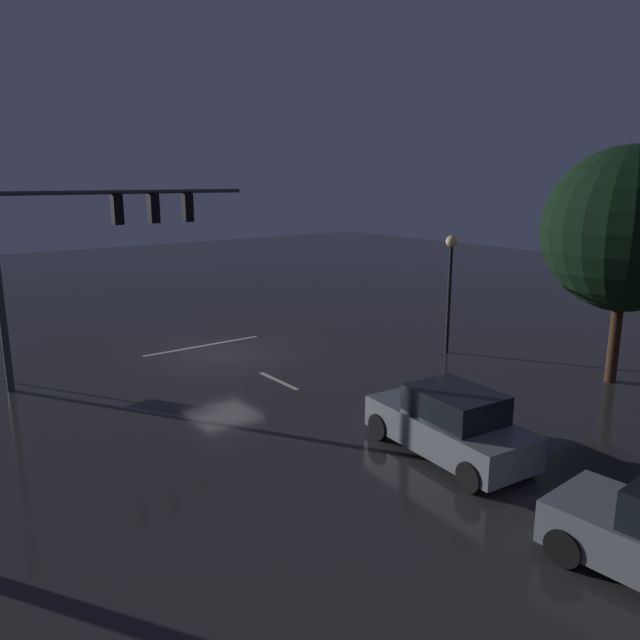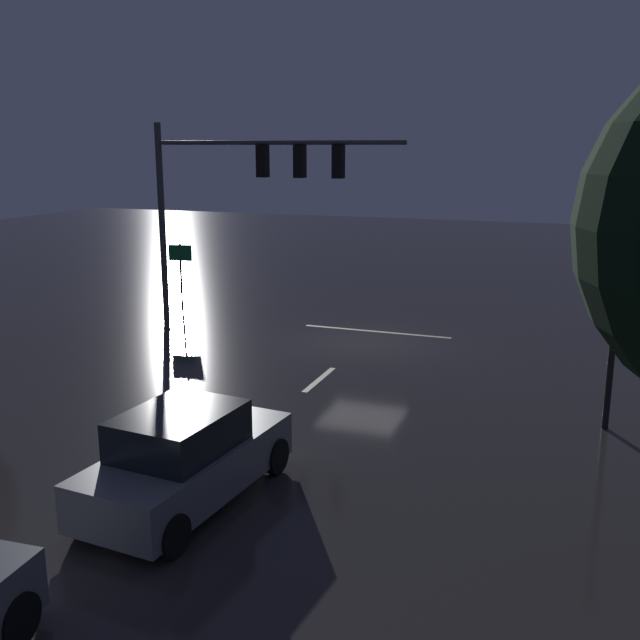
% 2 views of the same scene
% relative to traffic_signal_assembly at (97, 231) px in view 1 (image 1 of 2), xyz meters
% --- Properties ---
extents(ground_plane, '(80.00, 80.00, 0.00)m').
position_rel_traffic_signal_assembly_xyz_m(ground_plane, '(-4.20, 0.30, -4.87)').
color(ground_plane, '#2D2B2B').
extents(traffic_signal_assembly, '(8.54, 0.47, 6.77)m').
position_rel_traffic_signal_assembly_xyz_m(traffic_signal_assembly, '(0.00, 0.00, 0.00)').
color(traffic_signal_assembly, '#383A3D').
rests_on(traffic_signal_assembly, ground_plane).
extents(lane_dash_far, '(0.16, 2.20, 0.01)m').
position_rel_traffic_signal_assembly_xyz_m(lane_dash_far, '(-4.20, 4.30, -4.87)').
color(lane_dash_far, beige).
rests_on(lane_dash_far, ground_plane).
extents(lane_dash_mid, '(0.16, 2.20, 0.01)m').
position_rel_traffic_signal_assembly_xyz_m(lane_dash_mid, '(-4.20, 10.30, -4.87)').
color(lane_dash_mid, beige).
rests_on(lane_dash_mid, ground_plane).
extents(stop_bar, '(5.00, 0.16, 0.01)m').
position_rel_traffic_signal_assembly_xyz_m(stop_bar, '(-4.20, -1.18, -4.87)').
color(stop_bar, beige).
rests_on(stop_bar, ground_plane).
extents(car_approaching, '(2.25, 4.49, 1.70)m').
position_rel_traffic_signal_assembly_xyz_m(car_approaching, '(-4.40, 11.48, -4.07)').
color(car_approaching, slate).
rests_on(car_approaching, ground_plane).
extents(street_lamp_left_kerb, '(0.44, 0.44, 4.50)m').
position_rel_traffic_signal_assembly_xyz_m(street_lamp_left_kerb, '(-11.25, 5.37, -1.67)').
color(street_lamp_left_kerb, black).
rests_on(street_lamp_left_kerb, ground_plane).
extents(tree_left_near, '(5.18, 5.18, 7.60)m').
position_rel_traffic_signal_assembly_xyz_m(tree_left_near, '(-12.93, 10.97, 0.13)').
color(tree_left_near, '#382314').
rests_on(tree_left_near, ground_plane).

